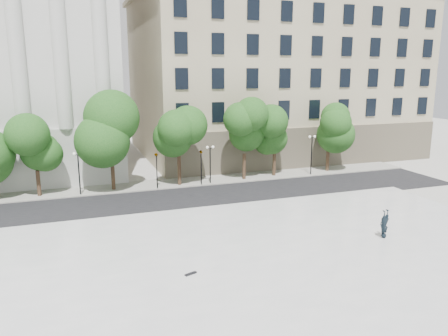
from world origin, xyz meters
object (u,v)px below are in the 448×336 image
Objects in this scene: traffic_light_west at (156,154)px; person_lying at (384,234)px; traffic_light_east at (201,151)px; skateboard at (191,274)px.

traffic_light_west is 2.13× the size of person_lying.
traffic_light_west is 4.55m from traffic_light_east.
traffic_light_east reaches higher than person_lying.
person_lying is at bearing -58.29° from traffic_light_west.
traffic_light_east reaches higher than skateboard.
skateboard is (-13.72, -0.97, -0.23)m from person_lying.
person_lying is at bearing -69.28° from traffic_light_east.
person_lying is at bearing -16.14° from skateboard.
traffic_light_west is at bearing 180.00° from traffic_light_east.
person_lying is (11.74, -19.00, -2.90)m from traffic_light_west.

